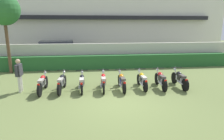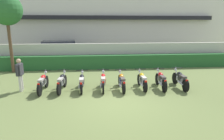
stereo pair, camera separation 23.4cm
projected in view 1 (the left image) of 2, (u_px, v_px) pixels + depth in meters
ground at (118, 103)px, 8.09m from camera, size 60.00×60.00×0.00m
building at (99, 21)px, 21.12m from camera, size 25.45×6.50×7.36m
compound_wall at (104, 55)px, 14.95m from camera, size 24.18×0.30×1.82m
hedge_row at (105, 62)px, 14.36m from camera, size 19.34×0.70×1.01m
parked_car at (59, 52)px, 16.46m from camera, size 4.68×2.49×1.89m
tree_near_inspector at (4, 10)px, 12.17m from camera, size 2.03×2.03×5.20m
motorcycle_in_row_0 at (43, 83)px, 9.28m from camera, size 0.60×1.90×0.97m
motorcycle_in_row_1 at (62, 82)px, 9.43m from camera, size 0.60×1.92×0.97m
motorcycle_in_row_2 at (82, 82)px, 9.53m from camera, size 0.60×1.81×0.94m
motorcycle_in_row_3 at (103, 81)px, 9.60m from camera, size 0.60×1.82×0.96m
motorcycle_in_row_4 at (122, 81)px, 9.66m from camera, size 0.60×1.86×0.95m
motorcycle_in_row_5 at (142, 80)px, 9.85m from camera, size 0.60×1.79×0.95m
motorcycle_in_row_6 at (161, 79)px, 9.90m from camera, size 0.60×1.89×0.97m
motorcycle_in_row_7 at (180, 79)px, 10.01m from camera, size 0.60×1.93×0.98m
inspector_person at (19, 73)px, 9.21m from camera, size 0.22×0.66×1.63m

